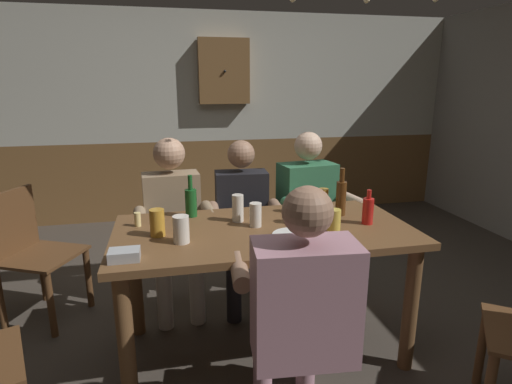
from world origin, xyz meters
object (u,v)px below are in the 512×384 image
person_1 (243,217)px  pint_glass_2 (323,201)px  chair_empty_near_right (31,251)px  table_candle (138,219)px  person_0 (174,217)px  person_3 (300,304)px  plate_0 (293,236)px  person_2 (310,206)px  bottle_2 (341,196)px  condiment_caddy (124,255)px  pint_glass_1 (238,208)px  pint_glass_6 (305,211)px  bottle_1 (368,210)px  pint_glass_4 (181,229)px  pint_glass_5 (256,215)px  pint_glass_7 (294,204)px  pint_glass_3 (334,220)px  bottle_0 (191,202)px  wall_dart_cabinet (224,71)px  dining_table (264,248)px  pint_glass_0 (157,223)px

person_1 → pint_glass_2: 0.64m
chair_empty_near_right → table_candle: size_ratio=11.00×
person_0 → person_3: bearing=107.0°
person_0 → plate_0: size_ratio=5.48×
person_0 → person_2: (0.99, 0.02, 0.01)m
bottle_2 → pint_glass_2: bottle_2 is taller
condiment_caddy → pint_glass_1: 0.74m
pint_glass_1 → pint_glass_6: 0.39m
bottle_1 → pint_glass_4: 1.06m
bottle_1 → pint_glass_5: bearing=171.9°
plate_0 → pint_glass_4: size_ratio=1.56×
person_2 → pint_glass_7: person_2 is taller
pint_glass_3 → pint_glass_6: 0.18m
person_3 → pint_glass_5: size_ratio=8.73×
person_1 → bottle_0: person_1 is taller
table_candle → wall_dart_cabinet: wall_dart_cabinet is taller
person_1 → pint_glass_6: 0.68m
bottle_2 → pint_glass_1: bearing=178.7°
dining_table → person_2: (0.50, 0.65, 0.02)m
pint_glass_2 → wall_dart_cabinet: (-0.27, 2.40, 0.83)m
table_candle → pint_glass_7: (0.94, 0.06, 0.01)m
condiment_caddy → bottle_1: 1.34m
pint_glass_6 → wall_dart_cabinet: 2.70m
bottle_2 → pint_glass_6: (-0.27, -0.11, -0.04)m
bottle_1 → pint_glass_0: size_ratio=1.38×
person_0 → pint_glass_3: size_ratio=10.03×
dining_table → pint_glass_2: (0.42, 0.19, 0.20)m
pint_glass_0 → pint_glass_3: bearing=-7.2°
pint_glass_7 → pint_glass_2: bearing=-16.8°
pint_glass_6 → pint_glass_7: bearing=89.2°
condiment_caddy → wall_dart_cabinet: size_ratio=0.20×
dining_table → wall_dart_cabinet: wall_dart_cabinet is taller
pint_glass_2 → condiment_caddy: bearing=-157.3°
bottle_1 → pint_glass_2: bearing=125.7°
person_0 → chair_empty_near_right: size_ratio=1.37×
condiment_caddy → pint_glass_7: size_ratio=1.37×
plate_0 → pint_glass_4: (-0.58, 0.04, 0.06)m
table_candle → pint_glass_3: pint_glass_3 is taller
pint_glass_7 → bottle_0: bearing=175.3°
person_2 → pint_glass_5: (-0.54, -0.61, 0.17)m
bottle_2 → pint_glass_6: bottle_2 is taller
dining_table → person_0: 0.80m
table_candle → pint_glass_0: (0.11, -0.18, 0.03)m
bottle_2 → pint_glass_5: bearing=-170.2°
condiment_caddy → pint_glass_4: 0.31m
condiment_caddy → pint_glass_3: pint_glass_3 is taller
pint_glass_4 → person_2: bearing=38.7°
bottle_1 → wall_dart_cabinet: (-0.45, 2.65, 0.82)m
pint_glass_1 → pint_glass_6: bearing=-18.8°
bottle_0 → pint_glass_0: bearing=-123.4°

